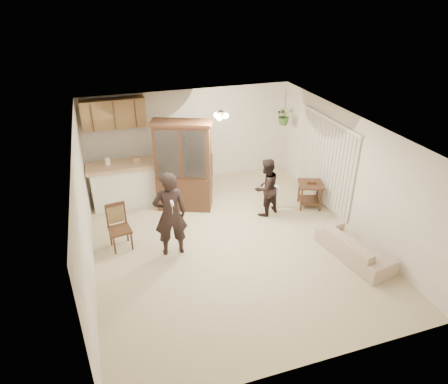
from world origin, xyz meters
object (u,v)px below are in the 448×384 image
object	(u,v)px
adult	(170,214)
side_table	(310,194)
child	(266,188)
china_hutch	(183,167)
chair_bar	(121,236)
sofa	(356,242)
chair_hutch_right	(200,173)
chair_hutch_left	(203,182)

from	to	relation	value
adult	side_table	bearing A→B (deg)	-164.34
child	china_hutch	distance (m)	1.98
china_hutch	chair_bar	xyz separation A→B (m)	(-1.64, -1.24, -0.80)
sofa	chair_hutch_right	bearing A→B (deg)	17.05
sofa	chair_hutch_right	distance (m)	4.67
chair_hutch_right	chair_hutch_left	bearing A→B (deg)	70.99
china_hutch	adult	bearing A→B (deg)	-88.97
side_table	child	bearing A→B (deg)	179.53
china_hutch	chair_hutch_right	distance (m)	1.58
child	adult	bearing A→B (deg)	-2.85
side_table	chair_hutch_right	world-z (taller)	chair_hutch_right
china_hutch	chair_bar	world-z (taller)	china_hutch
adult	chair_bar	size ratio (longest dim) A/B	1.87
adult	sofa	bearing A→B (deg)	162.14
chair_hutch_left	chair_hutch_right	bearing A→B (deg)	112.54
sofa	chair_bar	xyz separation A→B (m)	(-4.39, 1.77, -0.09)
child	chair_hutch_right	xyz separation A→B (m)	(-1.03, 2.08, -0.38)
child	chair_hutch_right	world-z (taller)	child
child	chair_hutch_left	world-z (taller)	child
adult	child	xyz separation A→B (m)	(2.39, 0.83, -0.22)
child	china_hutch	world-z (taller)	china_hutch
sofa	chair_hutch_left	distance (m)	4.20
chair_bar	child	bearing A→B (deg)	-3.18
sofa	child	size ratio (longest dim) A/B	1.39
adult	side_table	world-z (taller)	adult
child	chair_hutch_right	distance (m)	2.35
china_hutch	child	bearing A→B (deg)	-5.41
sofa	child	bearing A→B (deg)	16.89
china_hutch	side_table	xyz separation A→B (m)	(2.89, -0.91, -0.75)
chair_hutch_left	child	bearing A→B (deg)	-22.21
sofa	chair_hutch_left	xyz separation A→B (m)	(-2.14, 3.61, -0.07)
side_table	chair_hutch_right	xyz separation A→B (m)	(-2.20, 2.09, -0.04)
chair_bar	chair_hutch_left	world-z (taller)	chair_hutch_left
chair_hutch_right	sofa	bearing A→B (deg)	105.79
adult	child	size ratio (longest dim) A/B	1.33
chair_hutch_left	chair_hutch_right	distance (m)	0.58
china_hutch	chair_bar	distance (m)	2.21
adult	chair_bar	distance (m)	1.26
sofa	china_hutch	size ratio (longest dim) A/B	0.86
chair_bar	china_hutch	bearing A→B (deg)	28.09
adult	child	bearing A→B (deg)	-158.16
chair_bar	chair_hutch_right	world-z (taller)	chair_hutch_right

